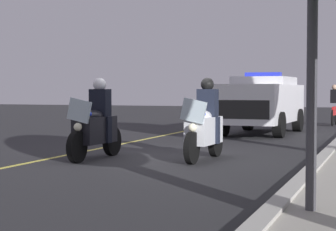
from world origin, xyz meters
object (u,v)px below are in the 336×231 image
object	(u,v)px
police_motorcycle_lead_left	(96,126)
cyclist_background	(334,105)
police_suv	(262,102)
police_motorcycle_lead_right	(204,127)

from	to	relation	value
police_motorcycle_lead_left	cyclist_background	world-z (taller)	police_motorcycle_lead_left
police_suv	police_motorcycle_lead_right	bearing A→B (deg)	2.56
police_motorcycle_lead_left	police_suv	size ratio (longest dim) A/B	0.43
police_motorcycle_lead_left	police_suv	distance (m)	8.76
police_motorcycle_lead_right	cyclist_background	bearing A→B (deg)	173.71
police_suv	cyclist_background	size ratio (longest dim) A/B	2.83
police_motorcycle_lead_left	police_motorcycle_lead_right	world-z (taller)	same
police_motorcycle_lead_left	police_motorcycle_lead_right	bearing A→B (deg)	105.07
police_suv	police_motorcycle_lead_left	bearing A→B (deg)	-12.28
police_motorcycle_lead_left	police_suv	world-z (taller)	police_suv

